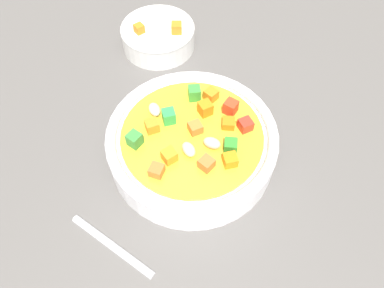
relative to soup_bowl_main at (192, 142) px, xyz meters
The scene contains 4 objects.
ground_plane 3.75cm from the soup_bowl_main, 93.88° to the right, with size 140.00×140.00×2.00cm, color #565451.
soup_bowl_main is the anchor object (origin of this frame).
spoon 15.73cm from the soup_bowl_main, 71.89° to the right, with size 19.28×2.17×0.89cm.
side_bowl_small 21.60cm from the soup_bowl_main, 140.44° to the left, with size 11.50×11.50×4.72cm.
Camera 1 is at (15.06, -20.58, 39.55)cm, focal length 34.11 mm.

